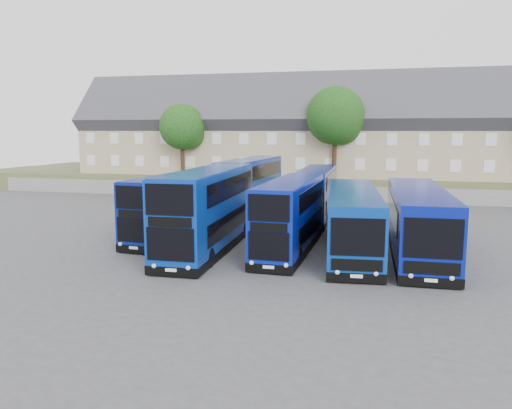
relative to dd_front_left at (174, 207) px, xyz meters
The scene contains 13 objects.
ground 8.31m from the dd_front_left, 35.93° to the right, with size 120.00×120.00×0.00m, color #444449.
retaining_wall 20.38m from the dd_front_left, 71.24° to the left, with size 70.00×0.40×1.50m, color slate.
earth_bank 30.00m from the dd_front_left, 77.40° to the left, with size 80.00×20.00×2.00m, color #555B33.
terrace_row 28.58m from the dd_front_left, 63.59° to the left, with size 66.00×10.40×11.20m.
dd_front_left is the anchor object (origin of this frame).
dd_front_mid 4.40m from the dd_front_left, 41.44° to the right, with size 2.90×11.65×4.61m.
dd_front_right 8.20m from the dd_front_left, 14.60° to the right, with size 2.70×10.25×4.04m.
dd_rear_left 11.21m from the dd_front_left, 77.96° to the left, with size 3.26×11.34×4.45m.
dd_rear_right 11.73m from the dd_front_left, 45.81° to the left, with size 2.30×9.94×3.94m.
coach_east_a 11.47m from the dd_front_left, ahead, with size 3.71×13.03×3.52m.
coach_east_b 15.00m from the dd_front_left, ahead, with size 3.02×13.36×3.64m.
tree_west 22.22m from the dd_front_left, 109.76° to the left, with size 4.80×4.80×7.65m.
tree_mid 23.40m from the dd_front_left, 67.39° to the left, with size 5.76×5.76×9.18m.
Camera 1 is at (6.01, -24.97, 6.86)m, focal length 35.00 mm.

